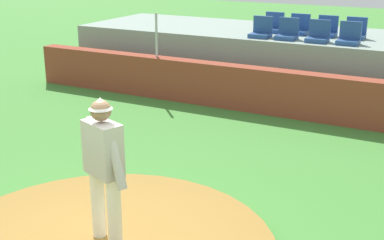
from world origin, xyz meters
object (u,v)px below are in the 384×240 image
(pitcher, at_px, (103,161))
(stadium_chair_3, at_px, (349,37))
(stadium_chair_4, at_px, (273,26))
(stadium_chair_6, at_px, (327,30))
(stadium_chair_1, at_px, (287,33))
(stadium_chair_0, at_px, (261,31))
(stadium_chair_2, at_px, (318,35))
(stadium_chair_7, at_px, (355,32))
(stadium_chair_5, at_px, (299,28))

(pitcher, xyz_separation_m, stadium_chair_3, (1.08, 7.73, 0.38))
(stadium_chair_4, height_order, stadium_chair_6, same)
(stadium_chair_1, bearing_deg, stadium_chair_0, 1.76)
(stadium_chair_2, bearing_deg, stadium_chair_4, -33.05)
(pitcher, height_order, stadium_chair_1, pitcher)
(pitcher, relative_size, stadium_chair_6, 3.58)
(stadium_chair_2, xyz_separation_m, stadium_chair_7, (0.66, 0.88, 0.00))
(stadium_chair_5, bearing_deg, stadium_chair_6, 179.20)
(stadium_chair_7, bearing_deg, stadium_chair_0, 23.06)
(stadium_chair_6, bearing_deg, stadium_chair_3, 130.20)
(stadium_chair_1, relative_size, stadium_chair_2, 1.00)
(stadium_chair_5, xyz_separation_m, stadium_chair_6, (0.70, -0.01, 0.00))
(stadium_chair_2, distance_m, stadium_chair_4, 1.70)
(stadium_chair_1, xyz_separation_m, stadium_chair_7, (1.41, 0.86, 0.00))
(stadium_chair_2, distance_m, stadium_chair_5, 1.15)
(stadium_chair_1, xyz_separation_m, stadium_chair_6, (0.72, 0.86, 0.00))
(stadium_chair_6, bearing_deg, stadium_chair_7, -179.83)
(stadium_chair_2, bearing_deg, stadium_chair_3, -178.35)
(pitcher, height_order, stadium_chair_4, pitcher)
(stadium_chair_4, bearing_deg, stadium_chair_3, 156.88)
(stadium_chair_4, relative_size, stadium_chair_5, 1.00)
(pitcher, bearing_deg, stadium_chair_6, 108.22)
(stadium_chair_0, bearing_deg, stadium_chair_4, -88.54)
(stadium_chair_5, xyz_separation_m, stadium_chair_7, (1.39, -0.01, 0.00))
(stadium_chair_1, height_order, stadium_chair_5, same)
(pitcher, distance_m, stadium_chair_7, 8.66)
(stadium_chair_4, bearing_deg, stadium_chair_7, 178.66)
(stadium_chair_3, height_order, stadium_chair_7, same)
(stadium_chair_6, bearing_deg, pitcher, 87.61)
(stadium_chair_5, distance_m, stadium_chair_7, 1.39)
(stadium_chair_1, distance_m, stadium_chair_7, 1.65)
(stadium_chair_2, relative_size, stadium_chair_5, 1.00)
(stadium_chair_4, bearing_deg, stadium_chair_6, 177.92)
(stadium_chair_2, distance_m, stadium_chair_6, 0.88)
(pitcher, bearing_deg, stadium_chair_4, 117.49)
(stadium_chair_0, xyz_separation_m, stadium_chair_2, (1.40, 0.00, 0.00))
(stadium_chair_6, height_order, stadium_chair_7, same)
(stadium_chair_6, bearing_deg, stadium_chair_2, 91.55)
(stadium_chair_0, relative_size, stadium_chair_5, 1.00)
(stadium_chair_3, distance_m, stadium_chair_7, 0.86)
(pitcher, distance_m, stadium_chair_6, 8.60)
(stadium_chair_0, height_order, stadium_chair_2, same)
(stadium_chair_0, distance_m, stadium_chair_3, 2.10)
(stadium_chair_3, bearing_deg, stadium_chair_2, 1.65)
(stadium_chair_0, distance_m, stadium_chair_1, 0.65)
(pitcher, xyz_separation_m, stadium_chair_1, (-0.37, 7.73, 0.38))
(stadium_chair_0, relative_size, stadium_chair_2, 1.00)
(pitcher, bearing_deg, stadium_chair_0, 118.13)
(stadium_chair_3, distance_m, stadium_chair_4, 2.31)
(pitcher, bearing_deg, stadium_chair_5, 112.91)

